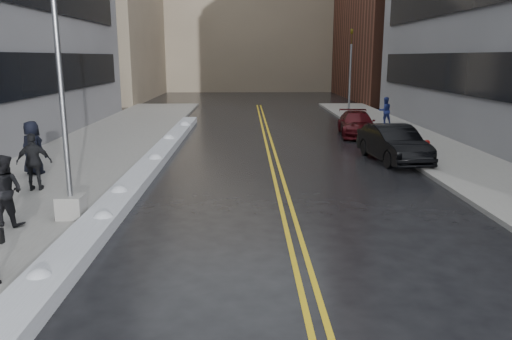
{
  "coord_description": "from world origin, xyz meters",
  "views": [
    {
      "loc": [
        1.33,
        -10.71,
        4.31
      ],
      "look_at": [
        1.6,
        2.53,
        1.3
      ],
      "focal_mm": 35.0,
      "sensor_mm": 36.0,
      "label": 1
    }
  ],
  "objects_px": {
    "fire_hydrant": "(427,147)",
    "pedestrian_c": "(33,148)",
    "traffic_signal": "(350,70)",
    "pedestrian_east": "(385,111)",
    "pedestrian_b": "(5,190)",
    "pedestrian_d": "(34,162)",
    "lamppost": "(65,128)",
    "car_maroon": "(357,124)",
    "car_black": "(393,144)"
  },
  "relations": [
    {
      "from": "traffic_signal",
      "to": "pedestrian_c",
      "type": "xyz_separation_m",
      "value": [
        -14.86,
        -16.9,
        -2.28
      ]
    },
    {
      "from": "pedestrian_c",
      "to": "car_black",
      "type": "xyz_separation_m",
      "value": [
        13.86,
        2.64,
        -0.36
      ]
    },
    {
      "from": "pedestrian_east",
      "to": "pedestrian_b",
      "type": "bearing_deg",
      "value": 40.58
    },
    {
      "from": "fire_hydrant",
      "to": "pedestrian_b",
      "type": "distance_m",
      "value": 16.16
    },
    {
      "from": "fire_hydrant",
      "to": "pedestrian_c",
      "type": "height_order",
      "value": "pedestrian_c"
    },
    {
      "from": "fire_hydrant",
      "to": "car_maroon",
      "type": "xyz_separation_m",
      "value": [
        -1.5,
        6.79,
        0.12
      ]
    },
    {
      "from": "pedestrian_d",
      "to": "pedestrian_c",
      "type": "bearing_deg",
      "value": -75.21
    },
    {
      "from": "car_black",
      "to": "fire_hydrant",
      "type": "bearing_deg",
      "value": 2.55
    },
    {
      "from": "lamppost",
      "to": "pedestrian_b",
      "type": "xyz_separation_m",
      "value": [
        -1.4,
        -0.55,
        -1.48
      ]
    },
    {
      "from": "lamppost",
      "to": "car_black",
      "type": "relative_size",
      "value": 1.65
    },
    {
      "from": "car_maroon",
      "to": "traffic_signal",
      "type": "bearing_deg",
      "value": 87.46
    },
    {
      "from": "lamppost",
      "to": "pedestrian_d",
      "type": "relative_size",
      "value": 4.17
    },
    {
      "from": "pedestrian_c",
      "to": "pedestrian_d",
      "type": "bearing_deg",
      "value": 133.32
    },
    {
      "from": "pedestrian_b",
      "to": "traffic_signal",
      "type": "bearing_deg",
      "value": -105.97
    },
    {
      "from": "pedestrian_b",
      "to": "pedestrian_east",
      "type": "relative_size",
      "value": 1.06
    },
    {
      "from": "pedestrian_d",
      "to": "pedestrian_b",
      "type": "bearing_deg",
      "value": 92.81
    },
    {
      "from": "car_maroon",
      "to": "pedestrian_d",
      "type": "bearing_deg",
      "value": -131.84
    },
    {
      "from": "fire_hydrant",
      "to": "pedestrian_east",
      "type": "distance_m",
      "value": 10.56
    },
    {
      "from": "pedestrian_b",
      "to": "car_black",
      "type": "relative_size",
      "value": 0.39
    },
    {
      "from": "pedestrian_b",
      "to": "car_black",
      "type": "height_order",
      "value": "pedestrian_b"
    },
    {
      "from": "pedestrian_b",
      "to": "car_black",
      "type": "xyz_separation_m",
      "value": [
        12.2,
        8.29,
        -0.29
      ]
    },
    {
      "from": "pedestrian_b",
      "to": "car_maroon",
      "type": "xyz_separation_m",
      "value": [
        12.2,
        15.34,
        -0.39
      ]
    },
    {
      "from": "traffic_signal",
      "to": "fire_hydrant",
      "type": "bearing_deg",
      "value": -87.95
    },
    {
      "from": "fire_hydrant",
      "to": "car_maroon",
      "type": "height_order",
      "value": "car_maroon"
    },
    {
      "from": "traffic_signal",
      "to": "pedestrian_d",
      "type": "xyz_separation_m",
      "value": [
        -13.89,
        -19.14,
        -2.34
      ]
    },
    {
      "from": "fire_hydrant",
      "to": "pedestrian_b",
      "type": "bearing_deg",
      "value": -148.03
    },
    {
      "from": "pedestrian_east",
      "to": "car_black",
      "type": "xyz_separation_m",
      "value": [
        -2.58,
        -10.75,
        -0.24
      ]
    },
    {
      "from": "pedestrian_d",
      "to": "pedestrian_east",
      "type": "relative_size",
      "value": 1.07
    },
    {
      "from": "pedestrian_b",
      "to": "pedestrian_d",
      "type": "height_order",
      "value": "pedestrian_d"
    },
    {
      "from": "traffic_signal",
      "to": "pedestrian_east",
      "type": "xyz_separation_m",
      "value": [
        1.58,
        -3.5,
        -2.4
      ]
    },
    {
      "from": "fire_hydrant",
      "to": "car_maroon",
      "type": "bearing_deg",
      "value": 102.45
    },
    {
      "from": "pedestrian_d",
      "to": "fire_hydrant",
      "type": "bearing_deg",
      "value": -168.88
    },
    {
      "from": "pedestrian_b",
      "to": "pedestrian_east",
      "type": "height_order",
      "value": "pedestrian_b"
    },
    {
      "from": "traffic_signal",
      "to": "pedestrian_b",
      "type": "height_order",
      "value": "traffic_signal"
    },
    {
      "from": "pedestrian_east",
      "to": "car_black",
      "type": "bearing_deg",
      "value": 64.9
    },
    {
      "from": "lamppost",
      "to": "pedestrian_b",
      "type": "distance_m",
      "value": 2.11
    },
    {
      "from": "traffic_signal",
      "to": "car_maroon",
      "type": "bearing_deg",
      "value": -97.9
    },
    {
      "from": "car_black",
      "to": "pedestrian_c",
      "type": "bearing_deg",
      "value": -176.4
    },
    {
      "from": "pedestrian_c",
      "to": "pedestrian_d",
      "type": "distance_m",
      "value": 2.45
    },
    {
      "from": "fire_hydrant",
      "to": "traffic_signal",
      "type": "xyz_separation_m",
      "value": [
        -0.5,
        14.0,
        2.85
      ]
    },
    {
      "from": "traffic_signal",
      "to": "pedestrian_b",
      "type": "xyz_separation_m",
      "value": [
        -13.2,
        -22.55,
        -2.35
      ]
    },
    {
      "from": "lamppost",
      "to": "fire_hydrant",
      "type": "bearing_deg",
      "value": 33.04
    },
    {
      "from": "fire_hydrant",
      "to": "pedestrian_d",
      "type": "height_order",
      "value": "pedestrian_d"
    },
    {
      "from": "pedestrian_b",
      "to": "lamppost",
      "type": "bearing_deg",
      "value": -144.13
    },
    {
      "from": "pedestrian_b",
      "to": "pedestrian_east",
      "type": "distance_m",
      "value": 24.11
    },
    {
      "from": "pedestrian_b",
      "to": "pedestrian_east",
      "type": "bearing_deg",
      "value": -113.43
    },
    {
      "from": "lamppost",
      "to": "fire_hydrant",
      "type": "xyz_separation_m",
      "value": [
        12.3,
        8.0,
        -1.98
      ]
    },
    {
      "from": "pedestrian_b",
      "to": "car_maroon",
      "type": "height_order",
      "value": "pedestrian_b"
    },
    {
      "from": "pedestrian_c",
      "to": "pedestrian_d",
      "type": "relative_size",
      "value": 1.06
    },
    {
      "from": "traffic_signal",
      "to": "car_black",
      "type": "relative_size",
      "value": 1.3
    }
  ]
}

